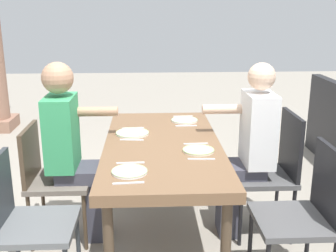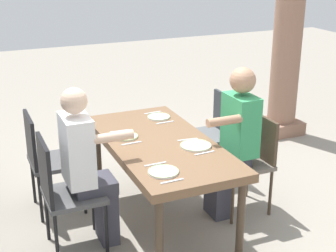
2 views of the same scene
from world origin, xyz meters
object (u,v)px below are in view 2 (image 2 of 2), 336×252
(chair_west_south, at_px, (46,156))
(chair_west_north, at_px, (213,130))
(dining_table, at_px, (160,149))
(chair_mid_south, at_px, (62,188))
(plate_1, at_px, (125,136))
(plate_2, at_px, (196,145))
(plate_3, at_px, (163,172))
(diner_man_white, at_px, (87,165))
(plate_0, at_px, (159,117))
(diner_woman_green, at_px, (234,138))
(stone_column_near, at_px, (289,19))
(chair_mid_north, at_px, (249,156))

(chair_west_south, bearing_deg, chair_west_north, 90.00)
(dining_table, relative_size, chair_mid_south, 1.79)
(chair_mid_south, bearing_deg, plate_1, 113.74)
(plate_2, xyz_separation_m, plate_3, (0.34, -0.42, 0.00))
(dining_table, relative_size, diner_man_white, 1.28)
(dining_table, bearing_deg, chair_west_south, -126.20)
(plate_0, bearing_deg, chair_west_south, -93.58)
(chair_west_north, bearing_deg, diner_woman_green, -14.33)
(chair_mid_south, relative_size, plate_2, 3.77)
(diner_man_white, relative_size, stone_column_near, 0.45)
(chair_west_north, xyz_separation_m, plate_2, (0.82, -0.60, 0.25))
(dining_table, height_order, stone_column_near, stone_column_near)
(plate_3, bearing_deg, diner_woman_green, 119.46)
(chair_west_south, distance_m, chair_mid_south, 0.67)
(chair_west_south, distance_m, diner_woman_green, 1.63)
(chair_west_south, distance_m, plate_0, 1.06)
(stone_column_near, height_order, plate_0, stone_column_near)
(plate_2, bearing_deg, diner_man_white, -99.46)
(chair_west_north, bearing_deg, chair_west_south, -90.00)
(chair_west_north, distance_m, chair_mid_south, 1.78)
(stone_column_near, distance_m, plate_1, 2.83)
(diner_man_white, xyz_separation_m, stone_column_near, (-1.48, 2.86, 0.73))
(chair_mid_south, distance_m, plate_3, 0.82)
(dining_table, distance_m, plate_0, 0.58)
(stone_column_near, xyz_separation_m, plate_1, (1.22, -2.46, -0.66))
(diner_woman_green, bearing_deg, chair_mid_north, 90.96)
(dining_table, relative_size, plate_0, 8.01)
(diner_man_white, xyz_separation_m, plate_2, (0.14, 0.85, 0.07))
(chair_mid_north, distance_m, plate_1, 1.11)
(chair_mid_north, distance_m, plate_3, 1.16)
(chair_west_south, distance_m, plate_2, 1.34)
(chair_west_north, height_order, diner_man_white, diner_man_white)
(plate_0, xyz_separation_m, plate_1, (0.34, -0.44, -0.00))
(chair_mid_south, xyz_separation_m, diner_man_white, (0.00, 0.20, 0.16))
(dining_table, distance_m, plate_1, 0.31)
(chair_mid_north, relative_size, stone_column_near, 0.30)
(diner_woman_green, bearing_deg, chair_mid_south, -90.11)
(stone_column_near, bearing_deg, diner_man_white, -62.59)
(diner_man_white, distance_m, plate_1, 0.49)
(dining_table, distance_m, diner_woman_green, 0.65)
(chair_mid_north, bearing_deg, plate_0, -134.85)
(chair_west_north, bearing_deg, plate_1, -68.70)
(diner_woman_green, relative_size, diner_man_white, 1.01)
(chair_mid_north, height_order, plate_2, chair_mid_north)
(diner_woman_green, bearing_deg, dining_table, -96.33)
(dining_table, bearing_deg, plate_1, -130.05)
(stone_column_near, height_order, plate_2, stone_column_near)
(plate_1, bearing_deg, plate_3, 2.05)
(chair_mid_south, height_order, diner_woman_green, diner_woman_green)
(plate_2, bearing_deg, plate_0, -179.40)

